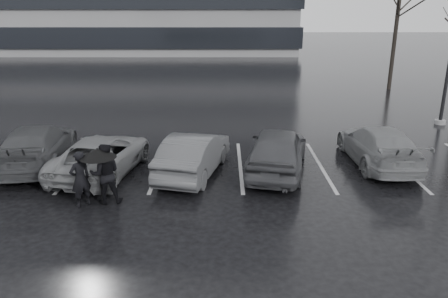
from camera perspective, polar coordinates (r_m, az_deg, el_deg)
ground at (r=12.97m, az=-0.15°, el=-6.02°), size 160.00×160.00×0.00m
car_main at (r=14.60m, az=6.99°, el=-0.10°), size 2.69×4.75×1.52m
car_west_a at (r=14.36m, az=-3.96°, el=-0.62°), size 2.40×4.42×1.38m
car_west_b at (r=14.95m, az=-15.65°, el=-0.73°), size 2.82×4.86×1.27m
car_west_c at (r=16.47m, az=-23.19°, el=0.45°), size 2.61×5.09×1.41m
car_east at (r=16.17m, az=19.49°, el=0.47°), size 1.99×4.70×1.35m
pedestrian_left at (r=12.62m, az=-18.25°, el=-3.75°), size 0.69×0.68×1.60m
pedestrian_right at (r=12.62m, az=-15.25°, el=-3.14°), size 0.97×0.83×1.73m
umbrella at (r=12.25m, az=-16.18°, el=-0.53°), size 1.00×1.00×1.69m
stall_stripes at (r=15.30m, az=-3.12°, el=-2.13°), size 19.72×5.00×0.00m
tree_north at (r=30.85m, az=21.62°, el=15.08°), size 0.26×0.26×8.50m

